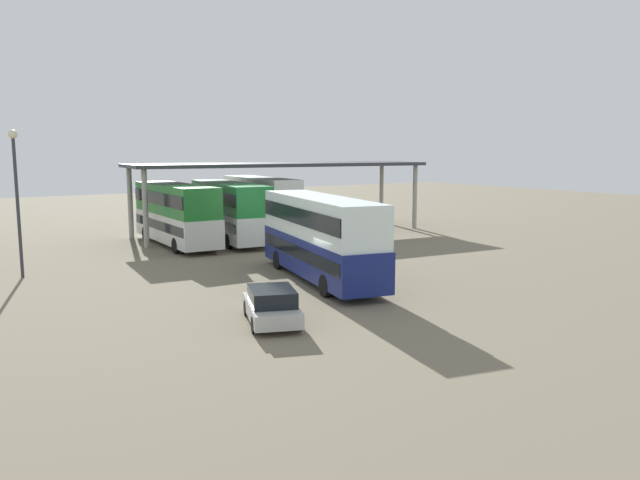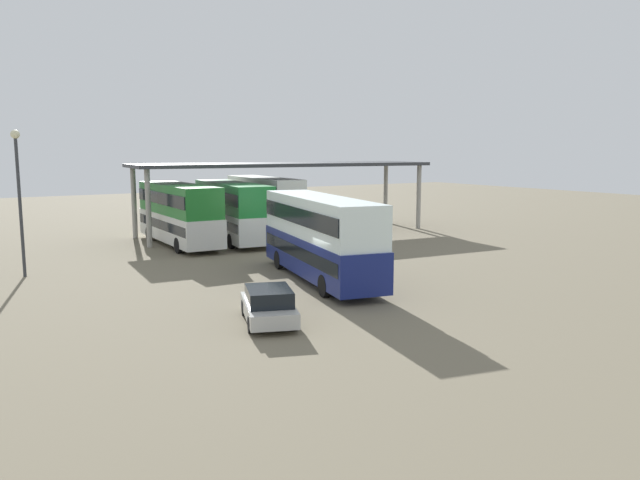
# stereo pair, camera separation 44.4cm
# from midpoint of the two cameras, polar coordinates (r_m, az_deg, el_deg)

# --- Properties ---
(ground_plane) EXTENTS (140.00, 140.00, 0.00)m
(ground_plane) POSITION_cam_midpoint_polar(r_m,az_deg,el_deg) (27.81, 2.54, -5.01)
(ground_plane) COLOR #706752
(double_decker_main) EXTENTS (4.59, 11.40, 4.13)m
(double_decker_main) POSITION_cam_midpoint_polar(r_m,az_deg,el_deg) (30.44, 0.41, 0.50)
(double_decker_main) COLOR navy
(double_decker_main) RESTS_ON ground_plane
(parked_hatchback) EXTENTS (2.95, 4.27, 1.35)m
(parked_hatchback) POSITION_cam_midpoint_polar(r_m,az_deg,el_deg) (23.21, -4.21, -6.01)
(parked_hatchback) COLOR #B8B8B4
(parked_hatchback) RESTS_ON ground_plane
(double_decker_near_canopy) EXTENTS (2.80, 10.62, 4.12)m
(double_decker_near_canopy) POSITION_cam_midpoint_polar(r_m,az_deg,el_deg) (42.69, -12.58, 2.55)
(double_decker_near_canopy) COLOR silver
(double_decker_near_canopy) RESTS_ON ground_plane
(double_decker_mid_row) EXTENTS (3.90, 11.40, 4.11)m
(double_decker_mid_row) POSITION_cam_midpoint_polar(r_m,az_deg,el_deg) (44.10, -7.81, 2.85)
(double_decker_mid_row) COLOR silver
(double_decker_mid_row) RESTS_ON ground_plane
(double_decker_far_right) EXTENTS (3.17, 10.67, 4.24)m
(double_decker_far_right) POSITION_cam_midpoint_polar(r_m,az_deg,el_deg) (49.18, -4.89, 3.53)
(double_decker_far_right) COLOR navy
(double_decker_far_right) RESTS_ON ground_plane
(depot_canopy) EXTENTS (23.34, 8.06, 5.40)m
(depot_canopy) POSITION_cam_midpoint_polar(r_m,az_deg,el_deg) (47.69, -3.04, 6.72)
(depot_canopy) COLOR #33353A
(depot_canopy) RESTS_ON ground_plane
(lamppost_tall) EXTENTS (0.44, 0.44, 7.37)m
(lamppost_tall) POSITION_cam_midpoint_polar(r_m,az_deg,el_deg) (34.33, -25.66, 4.62)
(lamppost_tall) COLOR #33353A
(lamppost_tall) RESTS_ON ground_plane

